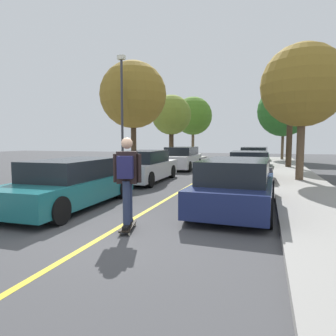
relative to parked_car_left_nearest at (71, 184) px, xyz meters
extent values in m
plane|color=#424244|center=(2.22, -1.63, -0.66)|extent=(80.00, 80.00, 0.00)
cube|color=gold|center=(2.22, 2.37, -0.65)|extent=(0.12, 39.20, 0.01)
cube|color=#196066|center=(0.00, -0.07, -0.17)|extent=(1.91, 4.68, 0.61)
cube|color=black|center=(0.00, 0.15, 0.41)|extent=(1.65, 2.89, 0.54)
cylinder|color=black|center=(0.88, -1.67, -0.34)|extent=(0.23, 0.64, 0.64)
cylinder|color=black|center=(0.82, 1.57, -0.34)|extent=(0.23, 0.64, 0.64)
cylinder|color=black|center=(-0.88, 1.54, -0.34)|extent=(0.23, 0.64, 0.64)
cube|color=#B7B7BC|center=(0.00, 5.51, -0.13)|extent=(1.82, 4.69, 0.70)
cube|color=black|center=(0.00, 5.41, 0.49)|extent=(1.57, 2.72, 0.53)
cylinder|color=black|center=(0.83, 3.91, -0.34)|extent=(0.24, 0.65, 0.64)
cylinder|color=black|center=(-0.75, 3.86, -0.34)|extent=(0.24, 0.65, 0.64)
cylinder|color=black|center=(0.75, 7.15, -0.34)|extent=(0.24, 0.65, 0.64)
cylinder|color=black|center=(-0.83, 7.11, -0.34)|extent=(0.24, 0.65, 0.64)
cube|color=#B7B7BC|center=(0.00, 11.65, -0.10)|extent=(1.92, 4.55, 0.75)
cube|color=black|center=(0.00, 11.81, 0.53)|extent=(1.66, 2.98, 0.52)
cylinder|color=black|center=(0.88, 10.12, -0.34)|extent=(0.24, 0.65, 0.64)
cylinder|color=black|center=(-0.80, 10.08, -0.34)|extent=(0.24, 0.65, 0.64)
cylinder|color=black|center=(0.80, 13.22, -0.34)|extent=(0.24, 0.65, 0.64)
cylinder|color=black|center=(-0.88, 13.18, -0.34)|extent=(0.24, 0.65, 0.64)
cube|color=navy|center=(4.44, 1.07, -0.17)|extent=(1.97, 4.55, 0.62)
cube|color=black|center=(4.44, 0.95, 0.43)|extent=(1.70, 2.85, 0.57)
cylinder|color=black|center=(3.63, 2.64, -0.34)|extent=(0.24, 0.65, 0.64)
cylinder|color=black|center=(5.35, 2.59, -0.34)|extent=(0.24, 0.65, 0.64)
cylinder|color=black|center=(3.54, -0.45, -0.34)|extent=(0.24, 0.65, 0.64)
cylinder|color=black|center=(5.25, -0.51, -0.34)|extent=(0.24, 0.65, 0.64)
cube|color=#38383D|center=(4.44, 7.48, -0.17)|extent=(1.99, 4.54, 0.61)
cube|color=black|center=(4.44, 7.55, 0.42)|extent=(1.70, 2.64, 0.56)
cylinder|color=black|center=(3.53, 8.98, -0.34)|extent=(0.24, 0.65, 0.64)
cylinder|color=black|center=(5.24, 9.04, -0.34)|extent=(0.24, 0.65, 0.64)
cylinder|color=black|center=(3.65, 5.91, -0.34)|extent=(0.24, 0.65, 0.64)
cylinder|color=black|center=(5.35, 5.97, -0.34)|extent=(0.24, 0.65, 0.64)
cube|color=#1E5B33|center=(4.44, 14.40, -0.13)|extent=(1.96, 4.32, 0.69)
cube|color=black|center=(4.44, 14.42, 0.49)|extent=(1.69, 2.80, 0.54)
cylinder|color=black|center=(3.66, 15.86, -0.34)|extent=(0.25, 0.65, 0.64)
cylinder|color=black|center=(5.34, 15.79, -0.34)|extent=(0.25, 0.65, 0.64)
cylinder|color=black|center=(3.55, 13.01, -0.34)|extent=(0.25, 0.65, 0.64)
cylinder|color=black|center=(5.22, 12.95, -0.34)|extent=(0.25, 0.65, 0.64)
cube|color=white|center=(4.44, 21.17, -0.16)|extent=(1.89, 4.03, 0.63)
cube|color=black|center=(4.44, 21.23, 0.37)|extent=(1.66, 2.60, 0.44)
cylinder|color=black|center=(3.56, 22.47, -0.34)|extent=(0.22, 0.64, 0.64)
cylinder|color=black|center=(5.31, 22.48, -0.34)|extent=(0.22, 0.64, 0.64)
cylinder|color=black|center=(3.58, 19.86, -0.34)|extent=(0.22, 0.64, 0.64)
cylinder|color=black|center=(5.32, 19.87, -0.34)|extent=(0.22, 0.64, 0.64)
cylinder|color=#3D2D1E|center=(-2.16, 9.02, 1.08)|extent=(0.31, 0.31, 3.18)
sphere|color=olive|center=(-2.16, 9.02, 3.82)|extent=(3.81, 3.81, 3.81)
cylinder|color=#3D2D1E|center=(-2.16, 16.37, 0.83)|extent=(0.38, 0.38, 2.68)
sphere|color=olive|center=(-2.16, 16.37, 3.27)|extent=(3.19, 3.19, 3.19)
cylinder|color=brown|center=(-2.16, 23.99, 1.13)|extent=(0.29, 0.29, 3.29)
sphere|color=#4C7A23|center=(-2.16, 23.99, 3.78)|extent=(3.95, 3.95, 3.95)
cylinder|color=brown|center=(6.61, 7.20, 1.11)|extent=(0.33, 0.33, 3.25)
sphere|color=olive|center=(6.61, 7.20, 3.56)|extent=(3.54, 3.54, 3.54)
cylinder|color=#3D2D1E|center=(6.61, 14.14, 1.38)|extent=(0.37, 0.37, 3.80)
sphere|color=#2D6B28|center=(6.61, 14.14, 4.33)|extent=(3.26, 3.26, 3.26)
cylinder|color=brown|center=(6.61, 22.46, 1.15)|extent=(0.24, 0.24, 3.32)
sphere|color=#2D6B28|center=(6.61, 22.46, 3.90)|extent=(4.64, 4.64, 4.64)
cylinder|color=#38383D|center=(-1.75, 6.75, 2.33)|extent=(0.12, 0.12, 5.69)
cube|color=#EAE5C6|center=(-1.75, 6.75, 5.30)|extent=(0.36, 0.24, 0.20)
cube|color=black|center=(2.50, -1.58, -0.56)|extent=(0.42, 0.87, 0.02)
cylinder|color=beige|center=(2.33, -1.27, -0.63)|extent=(0.04, 0.06, 0.06)
cylinder|color=beige|center=(2.51, -1.22, -0.63)|extent=(0.04, 0.06, 0.06)
cylinder|color=beige|center=(2.49, -1.93, -0.63)|extent=(0.04, 0.06, 0.06)
cylinder|color=beige|center=(2.68, -1.88, -0.63)|extent=(0.04, 0.06, 0.06)
cube|color=#99999E|center=(2.42, -1.25, -0.59)|extent=(0.11, 0.06, 0.02)
cube|color=#99999E|center=(2.59, -1.91, -0.59)|extent=(0.11, 0.06, 0.02)
cube|color=black|center=(2.45, -1.36, -0.52)|extent=(0.16, 0.28, 0.06)
cube|color=black|center=(2.56, -1.79, -0.52)|extent=(0.16, 0.28, 0.06)
cylinder|color=#283351|center=(2.47, -1.46, -0.05)|extent=(0.18, 0.18, 0.88)
cylinder|color=#283351|center=(2.53, -1.69, -0.05)|extent=(0.18, 0.18, 0.88)
cube|color=black|center=(2.50, -1.58, 0.66)|extent=(0.44, 0.31, 0.65)
sphere|color=tan|center=(2.50, -1.58, 1.15)|extent=(0.23, 0.23, 0.23)
cylinder|color=black|center=(2.27, -1.64, 0.64)|extent=(0.11, 0.11, 0.58)
cylinder|color=black|center=(2.74, -1.52, 0.64)|extent=(0.11, 0.11, 0.58)
cube|color=#1E1E4C|center=(2.55, -1.77, 0.68)|extent=(0.33, 0.25, 0.44)
camera|label=1|loc=(5.18, -7.13, 1.20)|focal=32.31mm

